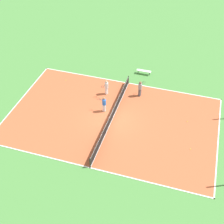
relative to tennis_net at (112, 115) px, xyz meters
The scene contains 10 objects.
ground_plane 0.51m from the tennis_net, ahead, with size 80.00×80.00×0.00m, color #47843D.
court_surface 0.50m from the tennis_net, ahead, with size 11.97×19.22×0.02m.
tennis_net is the anchor object (origin of this frame).
bench 8.18m from the tennis_net, behind, with size 0.36×1.57×0.45m.
player_baseline_gray 4.52m from the tennis_net, 158.61° to the left, with size 0.99×0.67×1.74m.
player_near_white 3.88m from the tennis_net, 154.56° to the right, with size 0.99×0.65×1.62m.
player_near_blue 1.44m from the tennis_net, 129.66° to the right, with size 0.51×0.98×1.66m.
tennis_ball_left_sideline 7.93m from the tennis_net, 124.13° to the right, with size 0.07×0.07×0.07m, color #CCE033.
tennis_ball_right_alley 7.58m from the tennis_net, 77.51° to the left, with size 0.07×0.07×0.07m, color #CCE033.
tennis_ball_near_net 6.94m from the tennis_net, 104.11° to the left, with size 0.07×0.07×0.07m, color #CCE033.
Camera 1 is at (20.33, 6.24, 19.60)m, focal length 50.00 mm.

